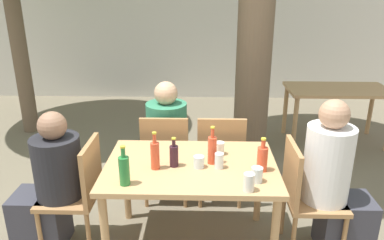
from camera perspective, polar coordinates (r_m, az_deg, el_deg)
The scene contains 20 objects.
cafe_building_wall at distance 6.99m, azimuth 0.95°, elevation 14.67°, with size 10.00×0.08×2.80m.
dining_table_front at distance 2.92m, azimuth -0.16°, elevation -8.28°, with size 1.31×0.90×0.76m.
dining_table_back at distance 5.34m, azimuth 21.30°, elevation 3.48°, with size 1.33×0.71×0.76m.
patio_chair_0 at distance 3.14m, azimuth -16.82°, elevation -10.00°, with size 0.44×0.44×0.92m.
patio_chair_1 at distance 3.10m, azimuth 16.78°, elevation -10.46°, with size 0.44×0.44×0.92m.
patio_chair_2 at distance 3.61m, azimuth -4.01°, elevation -5.06°, with size 0.44×0.44×0.92m.
patio_chair_3 at distance 3.60m, azimuth 4.36°, elevation -5.15°, with size 0.44×0.44×0.92m.
person_seated_0 at distance 3.22m, azimuth -20.88°, elevation -9.71°, with size 0.59×0.37×1.17m.
person_seated_1 at distance 3.14m, azimuth 20.97°, elevation -9.42°, with size 0.58×0.36×1.28m.
person_seated_2 at distance 3.81m, azimuth -3.69°, elevation -3.36°, with size 0.40×0.60×1.20m.
soda_bottle_0 at distance 2.78m, azimuth -5.66°, elevation -5.28°, with size 0.07×0.07×0.29m.
green_bottle_1 at distance 2.60m, azimuth -10.29°, elevation -7.46°, with size 0.07×0.07×0.29m.
soda_bottle_2 at distance 2.85m, azimuth 3.10°, elevation -4.46°, with size 0.07×0.07×0.30m.
wine_bottle_3 at distance 2.82m, azimuth -2.77°, elevation -5.39°, with size 0.07×0.07×0.23m.
soda_bottle_4 at distance 2.79m, azimuth 10.66°, elevation -5.73°, with size 0.08×0.08×0.26m.
drinking_glass_0 at distance 2.81m, azimuth 1.05°, elevation -6.40°, with size 0.08×0.08×0.09m.
drinking_glass_1 at distance 2.54m, azimuth 8.67°, elevation -9.37°, with size 0.07×0.07×0.13m.
drinking_glass_2 at distance 2.81m, azimuth 4.15°, elevation -6.20°, with size 0.07×0.07×0.12m.
drinking_glass_3 at distance 3.03m, azimuth 4.22°, elevation -4.31°, with size 0.08×0.08×0.10m.
drinking_glass_4 at distance 2.66m, azimuth 9.86°, elevation -8.20°, with size 0.08×0.08×0.11m.
Camera 1 is at (0.08, -2.57, 2.06)m, focal length 35.00 mm.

